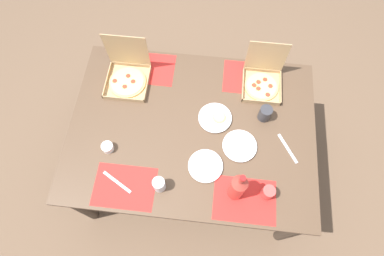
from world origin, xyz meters
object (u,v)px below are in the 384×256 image
at_px(plate_far_left, 205,166).
at_px(condiment_bowl, 108,147).
at_px(plate_middle, 215,118).
at_px(cup_red, 268,193).
at_px(pizza_box_edge_far, 262,80).
at_px(soda_bottle, 238,187).
at_px(cup_clear_left, 159,184).
at_px(plate_near_right, 240,146).
at_px(cup_spare, 265,113).
at_px(pizza_box_corner_left, 127,75).

xyz_separation_m(plate_far_left, condiment_bowl, (-0.61, 0.05, 0.01)).
xyz_separation_m(plate_middle, cup_red, (0.33, -0.46, 0.04)).
bearing_deg(plate_middle, condiment_bowl, -156.50).
bearing_deg(cup_red, condiment_bowl, 169.62).
bearing_deg(condiment_bowl, pizza_box_edge_far, 31.77).
height_order(plate_far_left, soda_bottle, soda_bottle).
height_order(pizza_box_edge_far, cup_clear_left, pizza_box_edge_far).
bearing_deg(soda_bottle, cup_red, 2.89).
bearing_deg(pizza_box_edge_far, soda_bottle, -100.27).
bearing_deg(soda_bottle, plate_far_left, 143.11).
bearing_deg(plate_near_right, cup_spare, 56.82).
height_order(cup_clear_left, condiment_bowl, cup_clear_left).
xyz_separation_m(pizza_box_edge_far, soda_bottle, (-0.14, -0.76, 0.09)).
relative_size(pizza_box_corner_left, condiment_bowl, 4.45).
bearing_deg(pizza_box_corner_left, cup_clear_left, -65.44).
bearing_deg(cup_clear_left, condiment_bowl, 150.38).
bearing_deg(cup_red, pizza_box_corner_left, 143.86).
bearing_deg(cup_spare, plate_near_right, -123.18).
relative_size(pizza_box_corner_left, cup_clear_left, 3.13).
xyz_separation_m(pizza_box_corner_left, soda_bottle, (0.76, -0.70, 0.08)).
xyz_separation_m(pizza_box_edge_far, plate_middle, (-0.29, -0.30, -0.04)).
bearing_deg(pizza_box_edge_far, pizza_box_corner_left, -175.98).
bearing_deg(plate_far_left, pizza_box_edge_far, 62.65).
relative_size(cup_clear_left, condiment_bowl, 1.42).
xyz_separation_m(plate_near_right, cup_clear_left, (-0.45, -0.30, 0.04)).
height_order(plate_near_right, cup_spare, cup_spare).
distance_m(soda_bottle, cup_clear_left, 0.45).
relative_size(plate_near_right, cup_red, 2.19).
bearing_deg(cup_spare, plate_far_left, -132.62).
xyz_separation_m(plate_middle, soda_bottle, (0.15, -0.46, 0.12)).
height_order(pizza_box_edge_far, cup_spare, pizza_box_edge_far).
bearing_deg(plate_near_right, plate_middle, 133.06).
xyz_separation_m(pizza_box_edge_far, cup_red, (0.04, -0.75, 0.00)).
height_order(pizza_box_corner_left, plate_near_right, pizza_box_corner_left).
bearing_deg(cup_clear_left, plate_near_right, 33.88).
bearing_deg(cup_clear_left, pizza_box_edge_far, 53.38).
distance_m(soda_bottle, condiment_bowl, 0.82).
distance_m(plate_far_left, plate_middle, 0.33).
distance_m(pizza_box_corner_left, pizza_box_edge_far, 0.90).
bearing_deg(cup_spare, pizza_box_corner_left, 168.39).
relative_size(soda_bottle, cup_spare, 3.04).
relative_size(cup_spare, condiment_bowl, 1.49).
bearing_deg(plate_middle, cup_clear_left, -121.00).
bearing_deg(cup_red, plate_middle, 125.99).
bearing_deg(plate_middle, plate_far_left, -95.91).
distance_m(plate_middle, cup_red, 0.56).
bearing_deg(plate_near_right, plate_far_left, -142.57).
xyz_separation_m(pizza_box_edge_far, cup_spare, (0.02, -0.25, 0.01)).
bearing_deg(plate_middle, pizza_box_edge_far, 45.80).
relative_size(plate_middle, cup_spare, 2.02).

